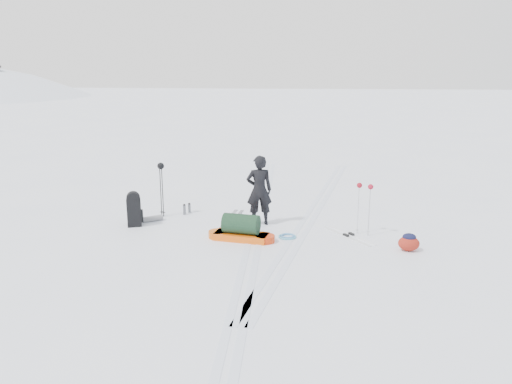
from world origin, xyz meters
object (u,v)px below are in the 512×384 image
expedition_rucksack (136,210)px  ski_poles_black (161,173)px  pulk_sled (241,230)px  skier (259,190)px

expedition_rucksack → ski_poles_black: 1.27m
pulk_sled → skier: bearing=86.7°
pulk_sled → expedition_rucksack: 2.92m
skier → pulk_sled: bearing=64.3°
pulk_sled → expedition_rucksack: bearing=173.9°
pulk_sled → expedition_rucksack: size_ratio=1.85×
expedition_rucksack → ski_poles_black: size_ratio=0.60×
skier → pulk_sled: size_ratio=1.08×
expedition_rucksack → ski_poles_black: ski_poles_black is taller
skier → pulk_sled: skier is taller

